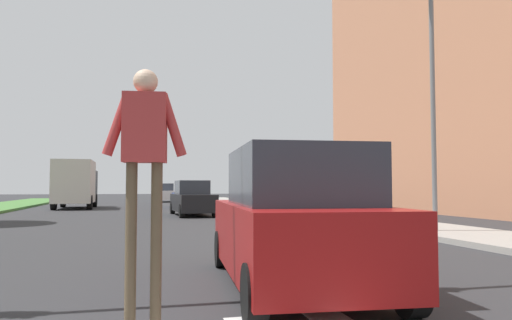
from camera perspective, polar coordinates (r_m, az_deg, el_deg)
The scene contains 9 objects.
ground_plane at distance 27.98m, azimuth -14.54°, elevation -5.97°, with size 140.00×140.00×0.00m, color #2D2D30.
sidewalk_right at distance 27.54m, azimuth 5.29°, elevation -5.95°, with size 3.00×64.00×0.15m, color #9E9991.
street_lamp_right at distance 15.62m, azimuth 19.66°, elevation 8.73°, with size 1.02×0.24×7.50m.
pedestrian_performer at distance 4.45m, azimuth -12.90°, elevation -0.14°, with size 0.75×0.29×2.49m.
suv_crossing at distance 7.08m, azimuth 4.52°, elevation -7.21°, with size 2.32×4.75×1.97m.
sedan_midblock at distance 24.55m, azimuth -7.45°, elevation -4.58°, with size 1.94×4.52×1.74m.
sedan_distant at distance 33.92m, azimuth -7.94°, elevation -4.23°, with size 1.97×4.58×1.63m.
sedan_far_horizon at distance 46.69m, azimuth -10.60°, elevation -3.86°, with size 2.02×4.29×1.73m.
truck_box_delivery at distance 34.21m, azimuth -20.33°, elevation -2.60°, with size 2.40×6.20×3.10m.
Camera 1 is at (0.16, 2.06, 1.44)m, focal length 34.20 mm.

